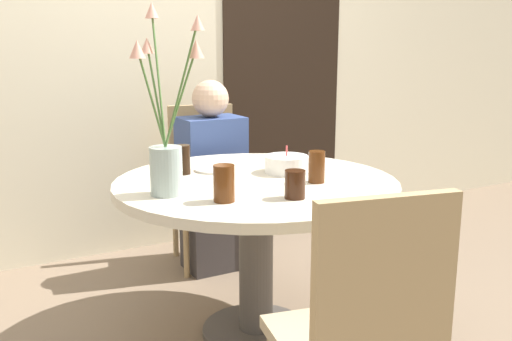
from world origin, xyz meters
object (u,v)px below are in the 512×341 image
at_px(chair_far_back, 205,175).
at_px(drink_glass_2, 317,167).
at_px(birthday_cake, 287,164).
at_px(person_boy, 212,183).
at_px(drink_glass_3, 224,183).
at_px(side_plate, 215,169).
at_px(drink_glass_1, 295,184).
at_px(flower_vase, 166,137).
at_px(chair_right_flank, 363,330).
at_px(drink_glass_0, 183,160).

relative_size(chair_far_back, drink_glass_2, 6.99).
xyz_separation_m(birthday_cake, person_boy, (-0.03, 0.73, -0.24)).
bearing_deg(birthday_cake, person_boy, 92.19).
xyz_separation_m(drink_glass_2, drink_glass_3, (-0.46, -0.08, 0.00)).
bearing_deg(side_plate, drink_glass_1, -83.95).
height_order(side_plate, drink_glass_2, drink_glass_2).
distance_m(chair_far_back, drink_glass_1, 1.30).
distance_m(flower_vase, drink_glass_3, 0.28).
bearing_deg(birthday_cake, flower_vase, -170.73).
height_order(chair_right_flank, birthday_cake, chair_right_flank).
distance_m(drink_glass_3, person_boy, 1.13).
distance_m(chair_far_back, drink_glass_2, 1.13).
height_order(chair_right_flank, drink_glass_0, chair_right_flank).
xyz_separation_m(chair_far_back, drink_glass_0, (-0.41, -0.69, 0.25)).
bearing_deg(person_boy, side_plate, -113.27).
xyz_separation_m(chair_far_back, side_plate, (-0.26, -0.70, 0.20)).
height_order(flower_vase, drink_glass_2, flower_vase).
bearing_deg(drink_glass_2, person_boy, 92.29).
height_order(side_plate, drink_glass_3, drink_glass_3).
xyz_separation_m(chair_right_flank, drink_glass_1, (0.18, 0.62, 0.24)).
bearing_deg(flower_vase, drink_glass_3, -53.89).
distance_m(chair_far_back, birthday_cake, 0.92).
relative_size(side_plate, drink_glass_1, 1.68).
xyz_separation_m(flower_vase, person_boy, (0.56, 0.83, -0.42)).
bearing_deg(chair_far_back, person_boy, -90.00).
bearing_deg(birthday_cake, chair_right_flank, -111.03).
relative_size(chair_right_flank, drink_glass_2, 6.99).
distance_m(side_plate, drink_glass_3, 0.52).
xyz_separation_m(birthday_cake, drink_glass_2, (0.01, -0.21, 0.03)).
bearing_deg(flower_vase, drink_glass_2, -11.17).
bearing_deg(chair_right_flank, flower_vase, -65.31).
bearing_deg(birthday_cake, drink_glass_3, -147.03).
bearing_deg(drink_glass_1, drink_glass_2, 37.76).
bearing_deg(drink_glass_2, flower_vase, 168.83).
bearing_deg(side_plate, flower_vase, -138.82).
bearing_deg(side_plate, drink_glass_0, 178.44).
height_order(flower_vase, drink_glass_3, flower_vase).
relative_size(drink_glass_2, person_boy, 0.12).
height_order(drink_glass_0, person_boy, person_boy).
xyz_separation_m(chair_far_back, flower_vase, (-0.59, -0.98, 0.41)).
bearing_deg(chair_right_flank, birthday_cake, -99.13).
bearing_deg(drink_glass_2, chair_right_flank, -116.66).
xyz_separation_m(chair_far_back, drink_glass_2, (0.01, -1.10, 0.26)).
bearing_deg(person_boy, drink_glass_1, -98.84).
height_order(drink_glass_2, drink_glass_3, drink_glass_3).
bearing_deg(chair_far_back, drink_glass_3, -99.63).
xyz_separation_m(chair_far_back, birthday_cake, (-0.00, -0.89, 0.23)).
relative_size(chair_far_back, flower_vase, 1.28).
relative_size(chair_right_flank, person_boy, 0.85).
xyz_separation_m(chair_far_back, drink_glass_1, (-0.20, -1.26, 0.24)).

